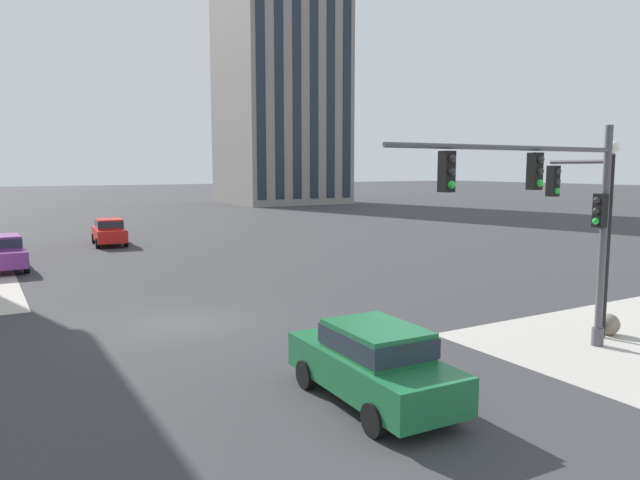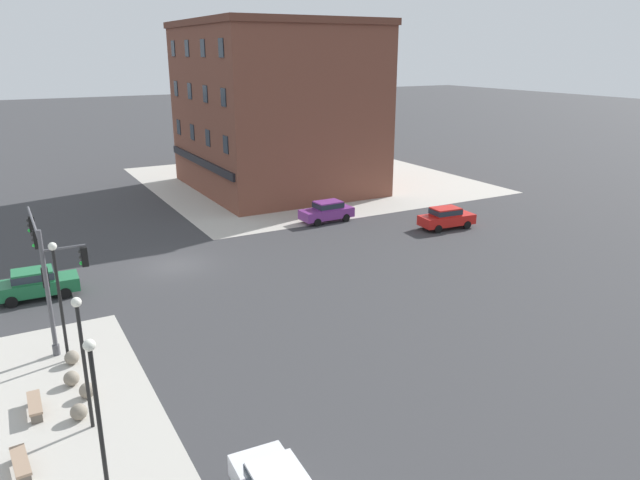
{
  "view_description": "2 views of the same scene",
  "coord_description": "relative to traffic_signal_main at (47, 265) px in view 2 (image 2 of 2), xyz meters",
  "views": [
    {
      "loc": [
        -5.47,
        -18.06,
        4.87
      ],
      "look_at": [
        5.59,
        0.87,
        2.22
      ],
      "focal_mm": 33.4,
      "sensor_mm": 36.0,
      "label": 1
    },
    {
      "loc": [
        36.54,
        -9.42,
        13.36
      ],
      "look_at": [
        8.32,
        6.2,
        3.1
      ],
      "focal_mm": 33.42,
      "sensor_mm": 36.0,
      "label": 2
    }
  ],
  "objects": [
    {
      "name": "street_lamp_mid_sidewalk",
      "position": [
        8.1,
        0.33,
        -0.58
      ],
      "size": [
        0.36,
        0.36,
        5.22
      ],
      "color": "black",
      "rests_on": "ground"
    },
    {
      "name": "storefront_block_near_corner",
      "position": [
        -25.94,
        23.82,
        4.22
      ],
      "size": [
        18.88,
        16.16,
        16.16
      ],
      "color": "brown",
      "rests_on": "ground"
    },
    {
      "name": "street_lamp_corner_near",
      "position": [
        2.32,
        0.19,
        -0.36
      ],
      "size": [
        0.36,
        0.36,
        5.61
      ],
      "color": "black",
      "rests_on": "ground"
    },
    {
      "name": "bollard_sphere_curb_d",
      "position": [
        7.36,
        -0.03,
        -3.55
      ],
      "size": [
        0.63,
        0.63,
        0.63
      ],
      "primitive_type": "sphere",
      "color": "gray",
      "rests_on": "ground"
    },
    {
      "name": "car_main_southbound_far",
      "position": [
        -5.8,
        29.07,
        -2.95
      ],
      "size": [
        2.18,
        4.54,
        1.68
      ],
      "color": "red",
      "rests_on": "ground"
    },
    {
      "name": "street_lamp_corner_far",
      "position": [
        12.48,
        0.13,
        -0.36
      ],
      "size": [
        0.36,
        0.36,
        5.61
      ],
      "color": "black",
      "rests_on": "ground"
    },
    {
      "name": "bollard_sphere_curb_a",
      "position": [
        2.75,
        0.31,
        -3.55
      ],
      "size": [
        0.63,
        0.63,
        0.63
      ],
      "primitive_type": "sphere",
      "color": "gray",
      "rests_on": "ground"
    },
    {
      "name": "car_cross_eastbound",
      "position": [
        -12.06,
        21.84,
        -2.95
      ],
      "size": [
        1.99,
        4.45,
        1.68
      ],
      "color": "#7A3389",
      "rests_on": "ground"
    },
    {
      "name": "ground_plane",
      "position": [
        -7.68,
        7.94,
        -3.86
      ],
      "size": [
        320.0,
        320.0,
        0.0
      ],
      "primitive_type": "plane",
      "color": "#38383A"
    },
    {
      "name": "bench_near_signal",
      "position": [
        6.09,
        -1.45,
        -3.54
      ],
      "size": [
        1.81,
        0.5,
        0.49
      ],
      "color": "#9E7F66",
      "rests_on": "ground"
    },
    {
      "name": "traffic_signal_main",
      "position": [
        0.0,
        0.0,
        0.0
      ],
      "size": [
        7.52,
        2.09,
        6.01
      ],
      "color": "#4C4C51",
      "rests_on": "ground"
    },
    {
      "name": "car_main_northbound_near",
      "position": [
        -6.2,
        -0.4,
        -2.95
      ],
      "size": [
        2.0,
        4.46,
        1.68
      ],
      "color": "#1E6B3D",
      "rests_on": "ground"
    },
    {
      "name": "bench_mid_block",
      "position": [
        9.6,
        -2.15,
        -3.54
      ],
      "size": [
        1.83,
        0.6,
        0.49
      ],
      "color": "#9E7F66",
      "rests_on": "ground"
    },
    {
      "name": "bollard_sphere_curb_b",
      "position": [
        4.64,
        0.05,
        -3.55
      ],
      "size": [
        0.63,
        0.63,
        0.63
      ],
      "primitive_type": "sphere",
      "color": "gray",
      "rests_on": "ground"
    },
    {
      "name": "sidewalk_far_corner",
      "position": [
        -27.68,
        27.94,
        -3.86
      ],
      "size": [
        32.0,
        32.0,
        0.02
      ],
      "primitive_type": "cube",
      "color": "#B7B2A8",
      "rests_on": "ground"
    },
    {
      "name": "bollard_sphere_curb_c",
      "position": [
        5.93,
        0.49,
        -3.55
      ],
      "size": [
        0.63,
        0.63,
        0.63
      ],
      "primitive_type": "sphere",
      "color": "gray",
      "rests_on": "ground"
    }
  ]
}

